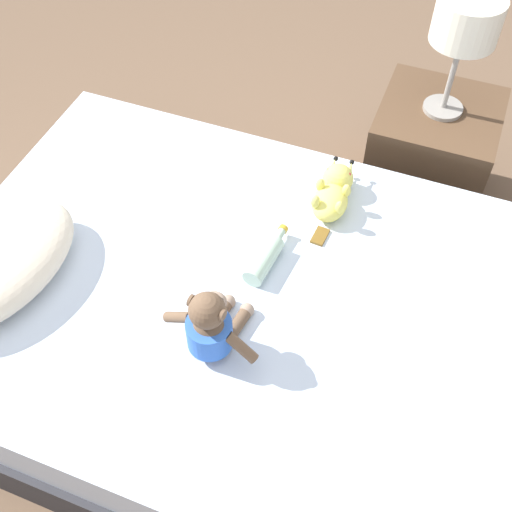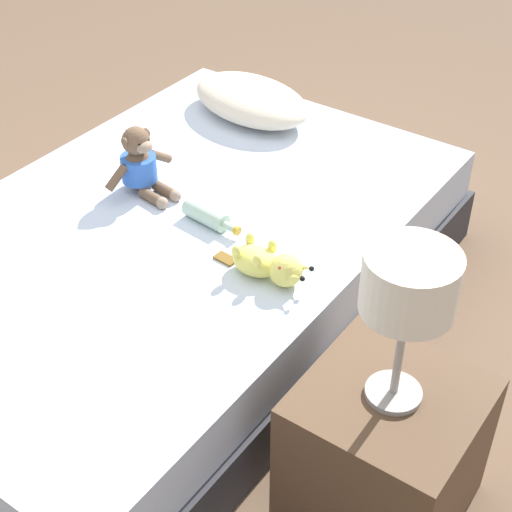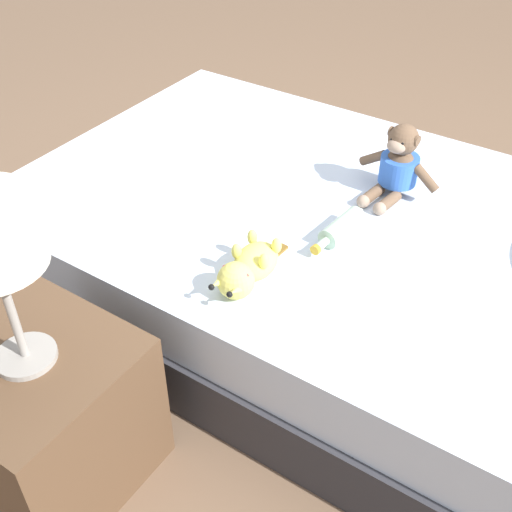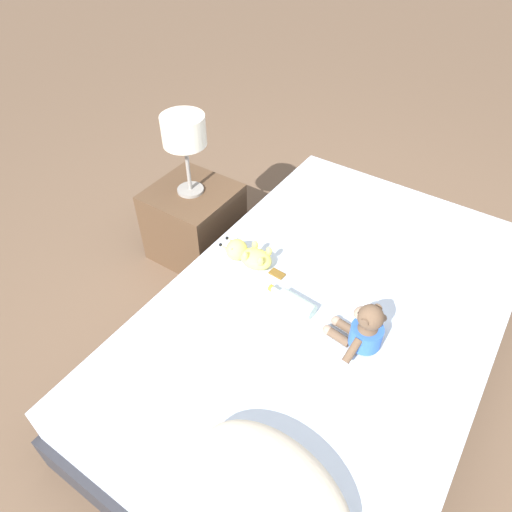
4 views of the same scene
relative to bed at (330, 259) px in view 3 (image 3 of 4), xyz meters
name	(u,v)px [view 3 (image 3 of 4)]	position (x,y,z in m)	size (l,w,h in m)	color
ground_plane	(326,301)	(0.00, 0.00, -0.19)	(16.00, 16.00, 0.00)	brown
bed	(330,259)	(0.00, 0.00, 0.00)	(1.32, 2.08, 0.39)	#2D2D33
plush_monkey	(398,166)	(-0.20, 0.11, 0.29)	(0.24, 0.29, 0.24)	brown
plush_yellow_creature	(248,268)	(0.43, -0.03, 0.24)	(0.33, 0.12, 0.10)	#EAE066
glass_bottle	(341,228)	(0.11, 0.08, 0.23)	(0.23, 0.08, 0.06)	#B2D1B7
nightstand	(46,417)	(0.97, -0.28, 0.02)	(0.43, 0.43, 0.43)	brown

